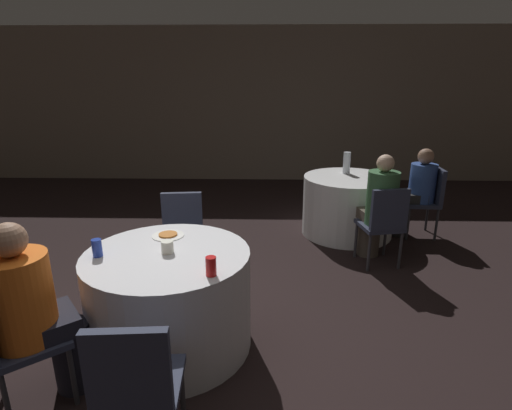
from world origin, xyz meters
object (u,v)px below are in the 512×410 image
Objects in this scene: chair_far_east at (428,195)px; soda_can_blue at (97,248)px; person_blue_shirt at (415,193)px; soda_can_red at (211,266)px; chair_near_north at (182,230)px; chair_near_south at (135,382)px; table_near at (170,300)px; chair_far_south at (384,220)px; chair_near_southwest at (8,333)px; bottle_far at (347,163)px; table_far at (348,205)px; pizza_plate_near at (168,235)px; person_orange_shirt at (36,313)px; person_green_jacket at (378,209)px.

soda_can_blue is at bearing 129.07° from chair_far_east.
person_blue_shirt is 8.99× the size of soda_can_red.
chair_far_east reaches higher than soda_can_blue.
soda_can_red is 0.85m from soda_can_blue.
chair_near_north is at bearing 118.48° from person_blue_shirt.
chair_far_east is at bearing 36.29° from soda_can_blue.
soda_can_red is (0.46, -1.31, 0.28)m from chair_near_north.
chair_near_south reaches higher than soda_can_blue.
table_near is at bearing 90.00° from chair_near_south.
chair_far_south is 7.08× the size of soda_can_red.
chair_near_southwest is 3.16× the size of bottle_far.
soda_can_red is at bearing 103.26° from chair_near_north.
chair_near_southwest is 3.99m from bottle_far.
bottle_far reaches higher than table_near.
bottle_far is at bearing 76.47° from person_blue_shirt.
chair_far_east is 0.17m from person_blue_shirt.
soda_can_blue is (-2.34, -1.40, 0.28)m from chair_far_south.
soda_can_red is (-1.54, -1.65, 0.28)m from chair_far_south.
chair_near_north is 0.79× the size of person_blue_shirt.
pizza_plate_near is (-1.78, -1.97, 0.37)m from table_far.
soda_can_blue is (-3.14, -2.30, 0.28)m from chair_far_east.
bottle_far reaches higher than chair_near_north.
bottle_far reaches higher than soda_can_red.
chair_near_south and chair_far_south have the same top height.
table_near is 1.34× the size of chair_near_southwest.
person_orange_shirt is at bearing -111.94° from soda_can_blue.
chair_far_east is at bearing -14.06° from bottle_far.
chair_near_north reaches higher than pizza_plate_near.
person_blue_shirt reaches higher than table_near.
person_orange_shirt is (-3.33, -2.77, 0.07)m from chair_far_east.
chair_far_east is at bearing 90.03° from chair_near_southwest.
table_near is 2.39m from person_green_jacket.
pizza_plate_near is (0.04, -0.67, 0.22)m from chair_near_north.
person_orange_shirt is (-0.64, -0.54, 0.22)m from table_near.
chair_far_east and chair_far_south have the same top height.
chair_near_south is 1.00× the size of chair_far_south.
table_near is at bearing 134.56° from person_blue_shirt.
soda_can_red reaches higher than table_near.
person_orange_shirt reaches higher than soda_can_blue.
chair_near_south is 0.77m from soda_can_red.
person_green_jacket is at bearing -171.71° from chair_near_north.
chair_far_east is 3.53× the size of pizza_plate_near.
person_orange_shirt reaches higher than chair_near_southwest.
table_near is at bearing -155.34° from chair_far_south.
person_green_jacket is at bearing -79.52° from table_far.
soda_can_blue is at bearing -130.29° from bottle_far.
person_orange_shirt reaches higher than bottle_far.
table_near is at bearing 90.00° from person_orange_shirt.
soda_can_blue is 3.34m from bottle_far.
chair_far_east is 3.36m from pizza_plate_near.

